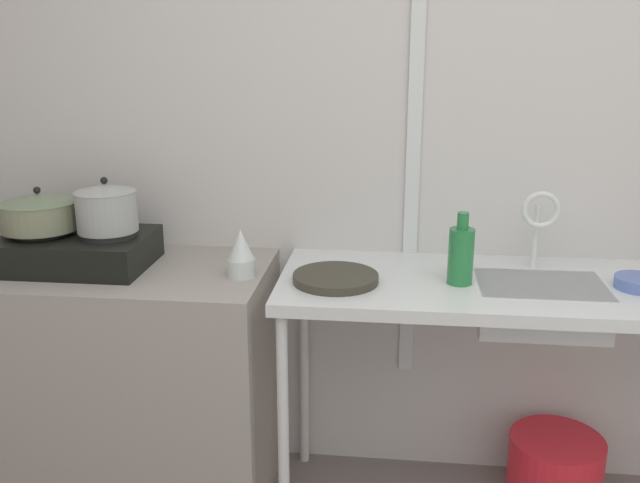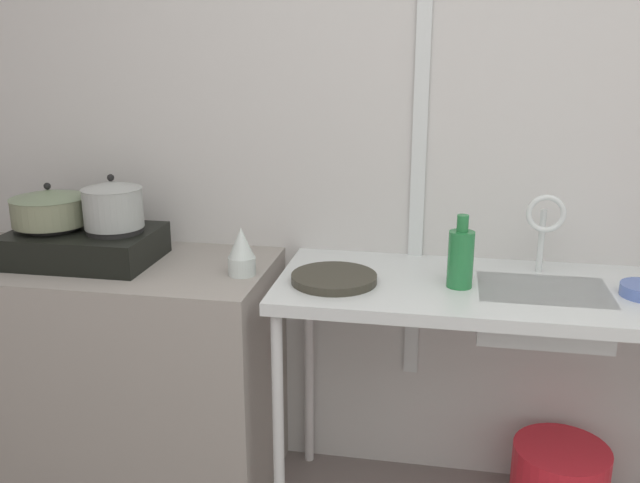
{
  "view_description": "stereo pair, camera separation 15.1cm",
  "coord_description": "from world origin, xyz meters",
  "px_view_note": "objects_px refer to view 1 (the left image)",
  "views": [
    {
      "loc": [
        -0.23,
        -0.59,
        1.61
      ],
      "look_at": [
        -0.47,
        1.56,
        0.98
      ],
      "focal_mm": 38.91,
      "sensor_mm": 36.0,
      "label": 1
    },
    {
      "loc": [
        -0.08,
        -0.56,
        1.61
      ],
      "look_at": [
        -0.47,
        1.56,
        0.98
      ],
      "focal_mm": 38.91,
      "sensor_mm": 36.0,
      "label": 2
    }
  ],
  "objects_px": {
    "faucet": "(540,216)",
    "pot_on_left_burner": "(39,211)",
    "sink_basin": "(539,305)",
    "bottle_by_sink": "(461,254)",
    "small_bowl_on_drainboard": "(639,283)",
    "frying_pan": "(336,278)",
    "pot_on_right_burner": "(106,208)",
    "bucket_on_floor": "(554,471)",
    "percolator": "(241,254)",
    "stove": "(77,249)"
  },
  "relations": [
    {
      "from": "pot_on_left_burner",
      "to": "faucet",
      "type": "distance_m",
      "value": 1.67
    },
    {
      "from": "faucet",
      "to": "frying_pan",
      "type": "bearing_deg",
      "value": -164.12
    },
    {
      "from": "stove",
      "to": "pot_on_left_burner",
      "type": "distance_m",
      "value": 0.18
    },
    {
      "from": "pot_on_left_burner",
      "to": "percolator",
      "type": "relative_size",
      "value": 1.64
    },
    {
      "from": "sink_basin",
      "to": "frying_pan",
      "type": "bearing_deg",
      "value": -175.15
    },
    {
      "from": "pot_on_left_burner",
      "to": "small_bowl_on_drainboard",
      "type": "bearing_deg",
      "value": -0.45
    },
    {
      "from": "percolator",
      "to": "bottle_by_sink",
      "type": "xyz_separation_m",
      "value": [
        0.7,
        0.01,
        0.02
      ]
    },
    {
      "from": "pot_on_left_burner",
      "to": "bucket_on_floor",
      "type": "distance_m",
      "value": 2.01
    },
    {
      "from": "pot_on_right_burner",
      "to": "faucet",
      "type": "bearing_deg",
      "value": 4.95
    },
    {
      "from": "faucet",
      "to": "pot_on_right_burner",
      "type": "bearing_deg",
      "value": -175.05
    },
    {
      "from": "percolator",
      "to": "sink_basin",
      "type": "relative_size",
      "value": 0.4
    },
    {
      "from": "pot_on_left_burner",
      "to": "stove",
      "type": "bearing_deg",
      "value": 0.0
    },
    {
      "from": "percolator",
      "to": "frying_pan",
      "type": "relative_size",
      "value": 0.58
    },
    {
      "from": "frying_pan",
      "to": "bottle_by_sink",
      "type": "height_order",
      "value": "bottle_by_sink"
    },
    {
      "from": "faucet",
      "to": "bottle_by_sink",
      "type": "bearing_deg",
      "value": -149.65
    },
    {
      "from": "percolator",
      "to": "bucket_on_floor",
      "type": "distance_m",
      "value": 1.36
    },
    {
      "from": "stove",
      "to": "bucket_on_floor",
      "type": "height_order",
      "value": "stove"
    },
    {
      "from": "frying_pan",
      "to": "pot_on_right_burner",
      "type": "bearing_deg",
      "value": 175.36
    },
    {
      "from": "bucket_on_floor",
      "to": "pot_on_right_burner",
      "type": "bearing_deg",
      "value": -177.19
    },
    {
      "from": "sink_basin",
      "to": "frying_pan",
      "type": "height_order",
      "value": "frying_pan"
    },
    {
      "from": "pot_on_right_burner",
      "to": "sink_basin",
      "type": "xyz_separation_m",
      "value": [
        1.42,
        -0.01,
        -0.28
      ]
    },
    {
      "from": "percolator",
      "to": "faucet",
      "type": "distance_m",
      "value": 0.99
    },
    {
      "from": "stove",
      "to": "percolator",
      "type": "height_order",
      "value": "percolator"
    },
    {
      "from": "pot_on_left_burner",
      "to": "sink_basin",
      "type": "relative_size",
      "value": 0.66
    },
    {
      "from": "bucket_on_floor",
      "to": "percolator",
      "type": "bearing_deg",
      "value": -173.73
    },
    {
      "from": "bottle_by_sink",
      "to": "bucket_on_floor",
      "type": "height_order",
      "value": "bottle_by_sink"
    },
    {
      "from": "stove",
      "to": "frying_pan",
      "type": "height_order",
      "value": "stove"
    },
    {
      "from": "faucet",
      "to": "bucket_on_floor",
      "type": "distance_m",
      "value": 0.93
    },
    {
      "from": "stove",
      "to": "bottle_by_sink",
      "type": "relative_size",
      "value": 2.13
    },
    {
      "from": "faucet",
      "to": "frying_pan",
      "type": "height_order",
      "value": "faucet"
    },
    {
      "from": "pot_on_right_burner",
      "to": "percolator",
      "type": "height_order",
      "value": "pot_on_right_burner"
    },
    {
      "from": "faucet",
      "to": "small_bowl_on_drainboard",
      "type": "bearing_deg",
      "value": -25.59
    },
    {
      "from": "percolator",
      "to": "bottle_by_sink",
      "type": "height_order",
      "value": "bottle_by_sink"
    },
    {
      "from": "stove",
      "to": "small_bowl_on_drainboard",
      "type": "height_order",
      "value": "stove"
    },
    {
      "from": "bottle_by_sink",
      "to": "small_bowl_on_drainboard",
      "type": "bearing_deg",
      "value": 1.53
    },
    {
      "from": "bottle_by_sink",
      "to": "bucket_on_floor",
      "type": "relative_size",
      "value": 0.7
    },
    {
      "from": "stove",
      "to": "frying_pan",
      "type": "bearing_deg",
      "value": -4.03
    },
    {
      "from": "faucet",
      "to": "pot_on_left_burner",
      "type": "bearing_deg",
      "value": -175.75
    },
    {
      "from": "percolator",
      "to": "faucet",
      "type": "relative_size",
      "value": 0.58
    },
    {
      "from": "pot_on_right_burner",
      "to": "sink_basin",
      "type": "relative_size",
      "value": 0.51
    },
    {
      "from": "sink_basin",
      "to": "frying_pan",
      "type": "relative_size",
      "value": 1.45
    },
    {
      "from": "pot_on_left_burner",
      "to": "small_bowl_on_drainboard",
      "type": "xyz_separation_m",
      "value": [
        1.95,
        -0.02,
        -0.17
      ]
    },
    {
      "from": "bottle_by_sink",
      "to": "bucket_on_floor",
      "type": "distance_m",
      "value": 0.92
    },
    {
      "from": "frying_pan",
      "to": "bucket_on_floor",
      "type": "xyz_separation_m",
      "value": [
        0.78,
        0.14,
        -0.75
      ]
    },
    {
      "from": "sink_basin",
      "to": "bottle_by_sink",
      "type": "distance_m",
      "value": 0.31
    },
    {
      "from": "faucet",
      "to": "small_bowl_on_drainboard",
      "type": "xyz_separation_m",
      "value": [
        0.29,
        -0.14,
        -0.17
      ]
    },
    {
      "from": "stove",
      "to": "sink_basin",
      "type": "xyz_separation_m",
      "value": [
        1.54,
        -0.01,
        -0.13
      ]
    },
    {
      "from": "sink_basin",
      "to": "bucket_on_floor",
      "type": "xyz_separation_m",
      "value": [
        0.13,
        0.08,
        -0.66
      ]
    },
    {
      "from": "frying_pan",
      "to": "bucket_on_floor",
      "type": "height_order",
      "value": "frying_pan"
    },
    {
      "from": "pot_on_left_burner",
      "to": "bottle_by_sink",
      "type": "distance_m",
      "value": 1.4
    }
  ]
}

